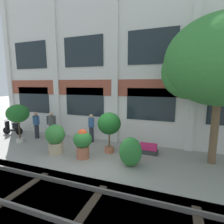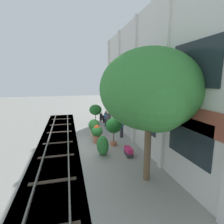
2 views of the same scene
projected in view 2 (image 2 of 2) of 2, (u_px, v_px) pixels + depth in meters
The scene contains 14 objects.
ground_plane at pixel (99, 145), 12.39m from camera, with size 80.00×80.00×0.00m, color gray.
apartment_facade at pixel (138, 83), 12.29m from camera, with size 16.00×0.64×8.78m.
rail_tracks at pixel (57, 151), 11.72m from camera, with size 23.64×2.80×0.43m.
broadleaf_tree at pixel (150, 92), 7.44m from camera, with size 4.50×4.28×5.92m.
potted_plant_low_pan at pixel (114, 126), 12.11m from camera, with size 1.12×1.12×1.97m.
potted_plant_stone_basin at pixel (97, 133), 12.82m from camera, with size 0.84×0.84×1.33m.
potted_plant_tall_urn at pixel (96, 110), 17.05m from camera, with size 1.20×1.20×2.19m.
potted_plant_square_trough at pixel (129, 152), 10.70m from camera, with size 0.93×0.44×0.49m.
potted_plant_fluted_column at pixel (94, 127), 14.24m from camera, with size 0.91×0.91×1.42m.
scooter_near_curb at pixel (103, 118), 19.11m from camera, with size 1.37×0.58×0.98m.
resident_by_doorway at pixel (108, 120), 16.01m from camera, with size 0.45×0.35×1.69m.
resident_watching_tracks at pixel (106, 118), 17.12m from camera, with size 0.53×0.34×1.60m.
resident_near_plants at pixel (122, 127), 13.91m from camera, with size 0.45×0.34×1.62m.
topiary_hedge at pixel (103, 145), 10.73m from camera, with size 0.92×0.70×1.20m, color #2D7A33.
Camera 2 is at (11.60, -2.02, 4.59)m, focal length 28.00 mm.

